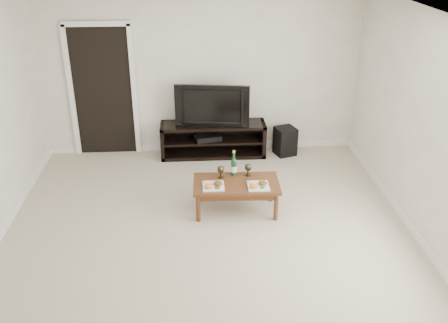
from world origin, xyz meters
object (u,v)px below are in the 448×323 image
media_console (213,139)px  subwoofer (285,141)px  coffee_table (236,197)px  television (213,104)px

media_console → subwoofer: bearing=-1.6°
subwoofer → coffee_table: bearing=-136.6°
television → subwoofer: bearing=6.6°
subwoofer → coffee_table: size_ratio=0.41×
media_console → subwoofer: media_console is taller
subwoofer → television: bearing=160.5°
television → subwoofer: size_ratio=2.53×
media_console → television: television is taller
coffee_table → media_console: bearing=97.0°
media_console → coffee_table: 1.79m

